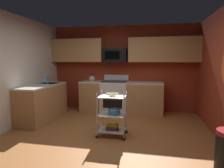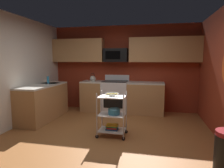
% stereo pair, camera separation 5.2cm
% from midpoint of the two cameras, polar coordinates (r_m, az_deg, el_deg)
% --- Properties ---
extents(floor, '(4.40, 4.80, 0.04)m').
position_cam_midpoint_polar(floor, '(4.09, -1.84, -15.85)').
color(floor, '#995B2D').
rests_on(floor, ground).
extents(wall_back, '(4.52, 0.06, 2.60)m').
position_cam_midpoint_polar(wall_back, '(6.16, 3.60, 4.51)').
color(wall_back, maroon).
rests_on(wall_back, ground).
extents(wall_left, '(0.06, 4.80, 2.60)m').
position_cam_midpoint_polar(wall_left, '(4.83, -28.57, 2.99)').
color(wall_left, silver).
rests_on(wall_left, ground).
extents(counter_run, '(3.42, 2.27, 0.92)m').
position_cam_midpoint_polar(counter_run, '(5.66, -5.57, -4.26)').
color(counter_run, '#B27F4C').
rests_on(counter_run, ground).
extents(oven_range, '(0.76, 0.65, 1.10)m').
position_cam_midpoint_polar(oven_range, '(5.96, 1.20, -3.52)').
color(oven_range, white).
rests_on(oven_range, ground).
extents(upper_cabinets, '(4.40, 0.33, 0.70)m').
position_cam_midpoint_polar(upper_cabinets, '(5.96, 3.78, 9.71)').
color(upper_cabinets, '#B27F4C').
extents(microwave, '(0.70, 0.39, 0.40)m').
position_cam_midpoint_polar(microwave, '(5.97, 1.42, 8.28)').
color(microwave, black).
extents(rolling_cart, '(0.61, 0.41, 0.91)m').
position_cam_midpoint_polar(rolling_cart, '(4.09, 0.38, -8.78)').
color(rolling_cart, silver).
rests_on(rolling_cart, ground).
extents(fruit_bowl, '(0.27, 0.27, 0.07)m').
position_cam_midpoint_polar(fruit_bowl, '(4.00, 0.39, -2.93)').
color(fruit_bowl, silver).
rests_on(fruit_bowl, rolling_cart).
extents(mixing_bowl_large, '(0.25, 0.25, 0.11)m').
position_cam_midpoint_polar(mixing_bowl_large, '(4.07, 0.97, -7.91)').
color(mixing_bowl_large, '#338CBF').
rests_on(mixing_bowl_large, rolling_cart).
extents(book_stack, '(0.25, 0.19, 0.11)m').
position_cam_midpoint_polar(book_stack, '(4.18, 0.38, -12.31)').
color(book_stack, '#1E4C8C').
rests_on(book_stack, rolling_cart).
extents(kettle, '(0.21, 0.18, 0.26)m').
position_cam_midpoint_polar(kettle, '(6.06, -5.32, 1.57)').
color(kettle, beige).
rests_on(kettle, counter_run).
extents(dish_soap_bottle, '(0.06, 0.06, 0.20)m').
position_cam_midpoint_polar(dish_soap_bottle, '(5.66, -17.70, 1.13)').
color(dish_soap_bottle, '#2D8CBF').
rests_on(dish_soap_bottle, counter_run).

